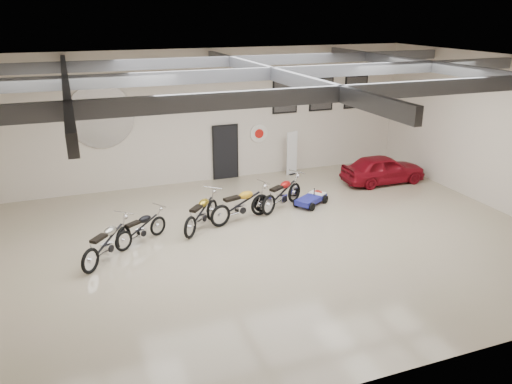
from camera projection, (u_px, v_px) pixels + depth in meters
name	position (u px, v px, depth m)	size (l,w,h in m)	color
floor	(271.00, 241.00, 14.42)	(16.00, 12.00, 0.01)	tan
ceiling	(272.00, 64.00, 12.70)	(16.00, 12.00, 0.01)	gray
back_wall	(212.00, 117.00, 18.84)	(16.00, 0.02, 5.00)	beige
right_wall	(499.00, 134.00, 16.20)	(0.02, 12.00, 5.00)	beige
ceiling_beams	(272.00, 74.00, 12.79)	(15.80, 11.80, 0.32)	#55575D
door	(225.00, 153.00, 19.46)	(0.92, 0.08, 2.10)	black
logo_plaque	(101.00, 116.00, 17.37)	(2.30, 0.06, 1.16)	silver
poster_left	(285.00, 96.00, 19.59)	(1.05, 0.08, 1.35)	black
poster_mid	(321.00, 94.00, 20.11)	(1.05, 0.08, 1.35)	black
poster_right	(356.00, 92.00, 20.64)	(1.05, 0.08, 1.35)	black
oil_sign	(259.00, 133.00, 19.69)	(0.72, 0.10, 0.72)	white
banner_stand	(292.00, 153.00, 19.99)	(0.49, 0.20, 1.80)	white
motorcycle_silver	(107.00, 242.00, 13.14)	(2.07, 0.64, 1.08)	silver
motorcycle_black	(141.00, 227.00, 14.16)	(1.82, 0.56, 0.94)	silver
motorcycle_gold	(201.00, 212.00, 15.07)	(2.07, 0.64, 1.08)	silver
motorcycle_yellow	(241.00, 204.00, 15.63)	(2.20, 0.68, 1.14)	silver
motorcycle_red	(282.00, 193.00, 16.63)	(2.12, 0.66, 1.10)	silver
go_kart	(313.00, 196.00, 17.09)	(1.57, 0.71, 0.57)	navy
vintage_car	(383.00, 169.00, 19.12)	(3.25, 1.31, 1.11)	maroon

